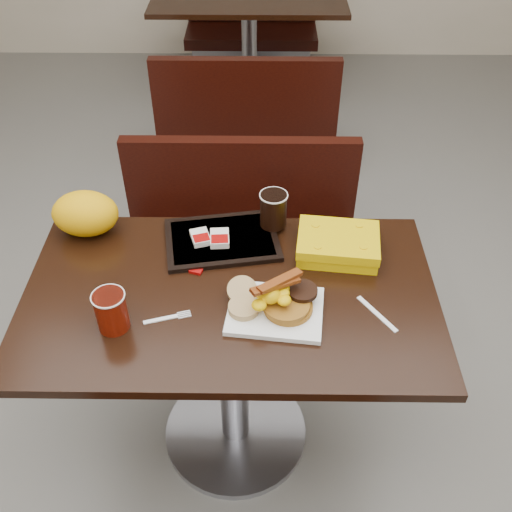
{
  "coord_description": "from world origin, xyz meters",
  "views": [
    {
      "loc": [
        0.09,
        -1.2,
        1.96
      ],
      "look_at": [
        0.07,
        0.08,
        0.82
      ],
      "focal_mm": 41.19,
      "sensor_mm": 36.0,
      "label": 1
    }
  ],
  "objects_px": {
    "pancake_stack": "(288,305)",
    "table_far": "(249,54)",
    "table_near": "(233,372)",
    "bench_near_n": "(240,240)",
    "clamshell": "(338,244)",
    "fork": "(161,319)",
    "hashbrown_sleeve_right": "(220,238)",
    "coffee_cup_far": "(273,210)",
    "bench_far_s": "(247,106)",
    "bench_far_n": "(251,18)",
    "platter": "(275,311)",
    "paper_bag": "(85,214)",
    "coffee_cup_near": "(111,311)",
    "tray": "(222,240)",
    "hashbrown_sleeve_left": "(200,237)",
    "knife": "(377,314)"
  },
  "relations": [
    {
      "from": "clamshell",
      "to": "coffee_cup_far",
      "type": "bearing_deg",
      "value": 155.39
    },
    {
      "from": "table_far",
      "to": "paper_bag",
      "type": "height_order",
      "value": "paper_bag"
    },
    {
      "from": "fork",
      "to": "hashbrown_sleeve_right",
      "type": "xyz_separation_m",
      "value": [
        0.15,
        0.32,
        0.03
      ]
    },
    {
      "from": "hashbrown_sleeve_left",
      "to": "clamshell",
      "type": "bearing_deg",
      "value": -22.8
    },
    {
      "from": "coffee_cup_near",
      "to": "tray",
      "type": "bearing_deg",
      "value": 52.69
    },
    {
      "from": "bench_far_s",
      "to": "tray",
      "type": "bearing_deg",
      "value": -91.21
    },
    {
      "from": "platter",
      "to": "coffee_cup_near",
      "type": "xyz_separation_m",
      "value": [
        -0.44,
        -0.05,
        0.05
      ]
    },
    {
      "from": "bench_near_n",
      "to": "table_far",
      "type": "distance_m",
      "value": 1.9
    },
    {
      "from": "table_far",
      "to": "knife",
      "type": "distance_m",
      "value": 2.74
    },
    {
      "from": "bench_near_n",
      "to": "coffee_cup_far",
      "type": "distance_m",
      "value": 0.63
    },
    {
      "from": "clamshell",
      "to": "paper_bag",
      "type": "distance_m",
      "value": 0.8
    },
    {
      "from": "bench_far_n",
      "to": "hashbrown_sleeve_left",
      "type": "height_order",
      "value": "hashbrown_sleeve_left"
    },
    {
      "from": "bench_far_s",
      "to": "fork",
      "type": "height_order",
      "value": "fork"
    },
    {
      "from": "bench_far_s",
      "to": "coffee_cup_far",
      "type": "xyz_separation_m",
      "value": [
        0.13,
        -1.6,
        0.47
      ]
    },
    {
      "from": "pancake_stack",
      "to": "coffee_cup_far",
      "type": "relative_size",
      "value": 1.17
    },
    {
      "from": "hashbrown_sleeve_left",
      "to": "clamshell",
      "type": "relative_size",
      "value": 0.3
    },
    {
      "from": "coffee_cup_far",
      "to": "clamshell",
      "type": "distance_m",
      "value": 0.24
    },
    {
      "from": "bench_near_n",
      "to": "knife",
      "type": "height_order",
      "value": "knife"
    },
    {
      "from": "coffee_cup_near",
      "to": "clamshell",
      "type": "distance_m",
      "value": 0.71
    },
    {
      "from": "bench_far_n",
      "to": "tray",
      "type": "bearing_deg",
      "value": -90.66
    },
    {
      "from": "table_far",
      "to": "bench_far_n",
      "type": "xyz_separation_m",
      "value": [
        0.0,
        0.7,
        -0.02
      ]
    },
    {
      "from": "hashbrown_sleeve_right",
      "to": "coffee_cup_far",
      "type": "height_order",
      "value": "coffee_cup_far"
    },
    {
      "from": "table_near",
      "to": "bench_near_n",
      "type": "distance_m",
      "value": 0.7
    },
    {
      "from": "pancake_stack",
      "to": "paper_bag",
      "type": "distance_m",
      "value": 0.73
    },
    {
      "from": "fork",
      "to": "coffee_cup_far",
      "type": "bearing_deg",
      "value": 35.71
    },
    {
      "from": "bench_near_n",
      "to": "bench_far_n",
      "type": "height_order",
      "value": "same"
    },
    {
      "from": "clamshell",
      "to": "table_near",
      "type": "bearing_deg",
      "value": -144.91
    },
    {
      "from": "table_far",
      "to": "tray",
      "type": "bearing_deg",
      "value": -90.85
    },
    {
      "from": "tray",
      "to": "paper_bag",
      "type": "distance_m",
      "value": 0.44
    },
    {
      "from": "bench_far_s",
      "to": "hashbrown_sleeve_left",
      "type": "bearing_deg",
      "value": -93.47
    },
    {
      "from": "pancake_stack",
      "to": "coffee_cup_near",
      "type": "bearing_deg",
      "value": -173.27
    },
    {
      "from": "bench_near_n",
      "to": "clamshell",
      "type": "height_order",
      "value": "clamshell"
    },
    {
      "from": "fork",
      "to": "clamshell",
      "type": "height_order",
      "value": "clamshell"
    },
    {
      "from": "bench_far_n",
      "to": "hashbrown_sleeve_left",
      "type": "distance_m",
      "value": 3.11
    },
    {
      "from": "platter",
      "to": "hashbrown_sleeve_right",
      "type": "distance_m",
      "value": 0.34
    },
    {
      "from": "bench_far_n",
      "to": "fork",
      "type": "distance_m",
      "value": 3.44
    },
    {
      "from": "pancake_stack",
      "to": "paper_bag",
      "type": "relative_size",
      "value": 0.65
    },
    {
      "from": "knife",
      "to": "coffee_cup_far",
      "type": "height_order",
      "value": "coffee_cup_far"
    },
    {
      "from": "hashbrown_sleeve_right",
      "to": "pancake_stack",
      "type": "bearing_deg",
      "value": -58.35
    },
    {
      "from": "pancake_stack",
      "to": "coffee_cup_far",
      "type": "height_order",
      "value": "coffee_cup_far"
    },
    {
      "from": "coffee_cup_near",
      "to": "table_far",
      "type": "bearing_deg",
      "value": 83.55
    },
    {
      "from": "pancake_stack",
      "to": "table_far",
      "type": "bearing_deg",
      "value": 93.54
    },
    {
      "from": "bench_near_n",
      "to": "bench_far_n",
      "type": "xyz_separation_m",
      "value": [
        0.0,
        2.6,
        0.0
      ]
    },
    {
      "from": "paper_bag",
      "to": "bench_far_s",
      "type": "bearing_deg",
      "value": 73.9
    },
    {
      "from": "table_near",
      "to": "pancake_stack",
      "type": "bearing_deg",
      "value": -25.34
    },
    {
      "from": "table_far",
      "to": "hashbrown_sleeve_right",
      "type": "distance_m",
      "value": 2.42
    },
    {
      "from": "platter",
      "to": "clamshell",
      "type": "xyz_separation_m",
      "value": [
        0.2,
        0.26,
        0.03
      ]
    },
    {
      "from": "tray",
      "to": "hashbrown_sleeve_left",
      "type": "distance_m",
      "value": 0.07
    },
    {
      "from": "table_far",
      "to": "coffee_cup_far",
      "type": "height_order",
      "value": "coffee_cup_far"
    },
    {
      "from": "coffee_cup_near",
      "to": "clamshell",
      "type": "relative_size",
      "value": 0.48
    }
  ]
}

